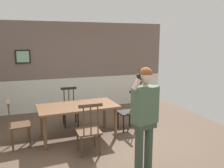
# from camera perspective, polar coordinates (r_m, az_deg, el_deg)

# --- Properties ---
(ground_plane) EXTENTS (6.78, 6.78, 0.00)m
(ground_plane) POSITION_cam_1_polar(r_m,az_deg,el_deg) (5.02, -3.37, -14.96)
(ground_plane) COLOR brown
(room_back_partition) EXTENTS (6.16, 0.17, 2.73)m
(room_back_partition) POSITION_cam_1_polar(r_m,az_deg,el_deg) (7.43, -9.84, 3.85)
(room_back_partition) COLOR #756056
(room_back_partition) RESTS_ON ground_plane
(dining_table) EXTENTS (1.78, 0.98, 0.75)m
(dining_table) POSITION_cam_1_polar(r_m,az_deg,el_deg) (5.26, -8.38, -6.13)
(dining_table) COLOR brown
(dining_table) RESTS_ON ground_plane
(chair_near_window) EXTENTS (0.41, 0.41, 0.98)m
(chair_near_window) POSITION_cam_1_polar(r_m,az_deg,el_deg) (6.09, -10.25, -5.64)
(chair_near_window) COLOR black
(chair_near_window) RESTS_ON ground_plane
(chair_by_doorway) EXTENTS (0.43, 0.43, 0.93)m
(chair_by_doorway) POSITION_cam_1_polar(r_m,az_deg,el_deg) (5.73, 3.99, -6.73)
(chair_by_doorway) COLOR black
(chair_by_doorway) RESTS_ON ground_plane
(chair_at_table_head) EXTENTS (0.45, 0.45, 0.99)m
(chair_at_table_head) POSITION_cam_1_polar(r_m,az_deg,el_deg) (5.17, -22.08, -9.18)
(chair_at_table_head) COLOR #513823
(chair_at_table_head) RESTS_ON ground_plane
(chair_opposite_corner) EXTENTS (0.45, 0.45, 1.04)m
(chair_opposite_corner) POSITION_cam_1_polar(r_m,az_deg,el_deg) (4.55, -5.70, -11.15)
(chair_opposite_corner) COLOR #513823
(chair_opposite_corner) RESTS_ON ground_plane
(person_figure) EXTENTS (0.55, 0.31, 1.76)m
(person_figure) POSITION_cam_1_polar(r_m,az_deg,el_deg) (3.83, 8.12, -6.87)
(person_figure) COLOR #3A493A
(person_figure) RESTS_ON ground_plane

